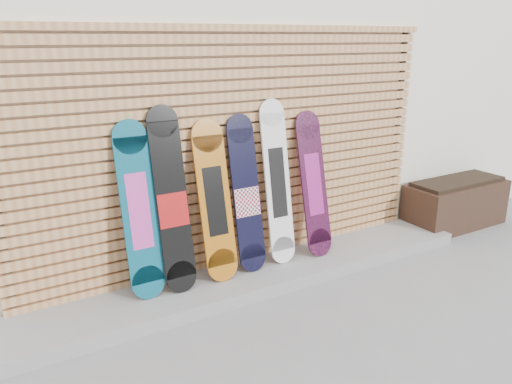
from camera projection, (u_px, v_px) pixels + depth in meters
ground at (312, 309)px, 4.19m from camera, size 80.00×80.00×0.00m
building at (191, 67)px, 6.77m from camera, size 12.00×5.00×3.60m
concrete_step at (256, 275)px, 4.66m from camera, size 4.60×0.70×0.12m
slat_wall at (239, 149)px, 4.56m from camera, size 4.26×0.08×2.29m
planter_box at (455, 203)px, 5.97m from camera, size 1.29×0.54×0.58m
snowboard_0 at (139, 211)px, 4.02m from camera, size 0.28×0.30×1.46m
snowboard_1 at (172, 202)px, 4.13m from camera, size 0.27×0.33×1.55m
snowboard_2 at (215, 201)px, 4.34m from camera, size 0.29×0.33×1.41m
snowboard_3 at (246, 195)px, 4.51m from camera, size 0.27×0.30×1.43m
snowboard_4 at (277, 183)px, 4.66m from camera, size 0.26×0.29×1.54m
snowboard_5 at (314, 184)px, 4.85m from camera, size 0.28×0.35×1.40m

